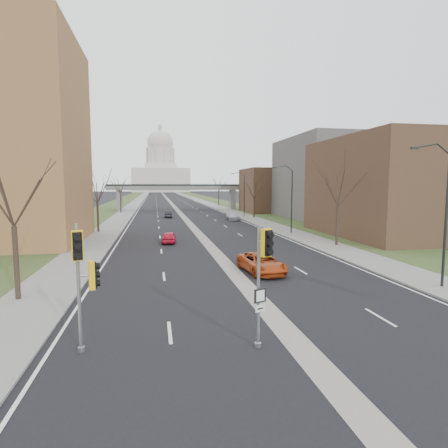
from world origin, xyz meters
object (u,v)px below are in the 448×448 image
object	(u,v)px
car_left_near	(169,237)
signal_pole_left	(83,269)
car_right_mid	(233,216)
signal_pole_median	(263,265)
car_right_near	(262,263)
car_left_far	(168,214)

from	to	relation	value
car_left_near	signal_pole_left	bearing A→B (deg)	85.22
car_left_near	car_right_mid	world-z (taller)	car_right_mid
signal_pole_median	car_right_near	world-z (taller)	signal_pole_median
signal_pole_median	car_left_far	world-z (taller)	signal_pole_median
car_right_mid	car_left_near	bearing A→B (deg)	-112.31
signal_pole_left	car_right_near	size ratio (longest dim) A/B	0.96
car_left_near	signal_pole_median	bearing A→B (deg)	99.22
signal_pole_left	car_right_near	distance (m)	15.47
car_left_far	car_right_near	world-z (taller)	car_right_near
signal_pole_median	car_right_mid	world-z (taller)	signal_pole_median
car_right_mid	signal_pole_median	bearing A→B (deg)	-96.29
signal_pole_left	signal_pole_median	xyz separation A→B (m)	(6.63, -0.94, 0.08)
signal_pole_median	car_right_mid	xyz separation A→B (m)	(9.83, 52.16, -2.58)
car_left_near	car_left_far	world-z (taller)	car_left_far
car_left_far	car_right_mid	size ratio (longest dim) A/B	0.77
car_right_near	car_left_near	bearing A→B (deg)	105.59
car_left_far	car_right_mid	xyz separation A→B (m)	(11.29, -7.44, 0.10)
signal_pole_left	car_right_near	xyz separation A→B (m)	(10.18, 11.37, -2.52)
signal_pole_median	car_left_near	size ratio (longest dim) A/B	1.28
car_left_near	car_right_mid	size ratio (longest dim) A/B	0.73
signal_pole_median	signal_pole_left	bearing A→B (deg)	150.29
signal_pole_median	car_left_near	bearing A→B (deg)	73.67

